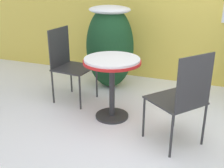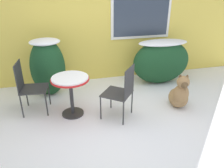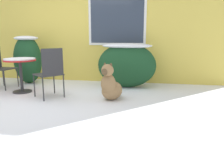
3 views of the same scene
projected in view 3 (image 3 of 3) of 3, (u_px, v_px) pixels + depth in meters
The scene contains 7 objects.
ground_plane at pixel (39, 102), 4.04m from camera, with size 16.00×16.00×0.00m, color white.
house_wall at pixel (79, 25), 5.83m from camera, with size 8.00×0.10×3.00m.
shrub_left at pixel (28, 58), 5.64m from camera, with size 0.71×0.62×1.22m.
shrub_middle at pixel (127, 64), 5.18m from camera, with size 1.39×0.63×1.05m.
patio_table at pixel (20, 65), 4.67m from camera, with size 0.67×0.67×0.74m.
patio_chair_far_side at pixel (50, 71), 4.23m from camera, with size 0.65×0.65×0.98m.
dog at pixel (111, 86), 4.13m from camera, with size 0.50×0.70×0.73m.
Camera 3 is at (2.05, -3.57, 1.17)m, focal length 35.00 mm.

